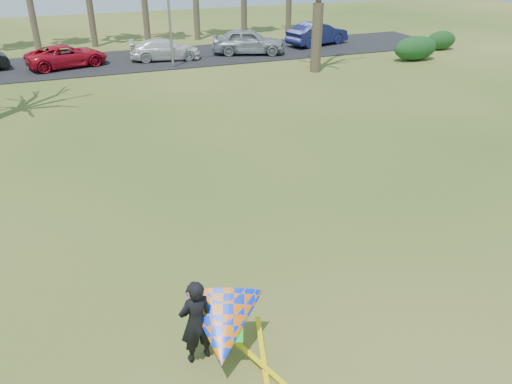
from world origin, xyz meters
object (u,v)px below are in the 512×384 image
object	(u,v)px
car_4	(248,41)
kite_flyer	(219,326)
car_3	(165,49)
car_5	(317,34)
car_2	(67,56)

from	to	relation	value
car_4	kite_flyer	bearing A→B (deg)	178.23
car_3	kite_flyer	distance (m)	27.24
car_5	kite_flyer	bearing A→B (deg)	133.19
car_3	car_2	bearing A→B (deg)	96.44
car_3	kite_flyer	world-z (taller)	kite_flyer
car_2	kite_flyer	bearing A→B (deg)	168.46
car_4	kite_flyer	xyz separation A→B (m)	(-10.32, -26.63, -0.06)
car_5	car_3	bearing A→B (deg)	78.39
car_4	car_5	size ratio (longest dim) A/B	1.01
car_3	car_4	size ratio (longest dim) A/B	0.92
car_4	kite_flyer	size ratio (longest dim) A/B	2.11
car_5	kite_flyer	size ratio (longest dim) A/B	2.09
car_5	car_2	bearing A→B (deg)	76.25
car_3	car_5	bearing A→B (deg)	-77.35
car_3	car_4	distance (m)	5.83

